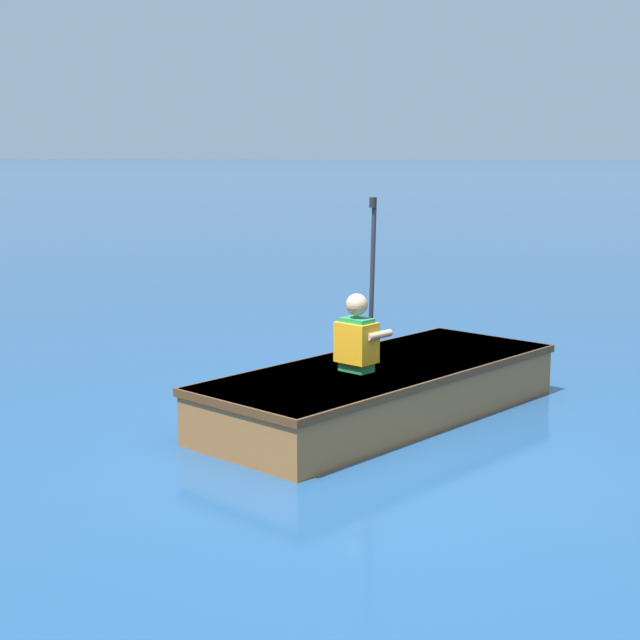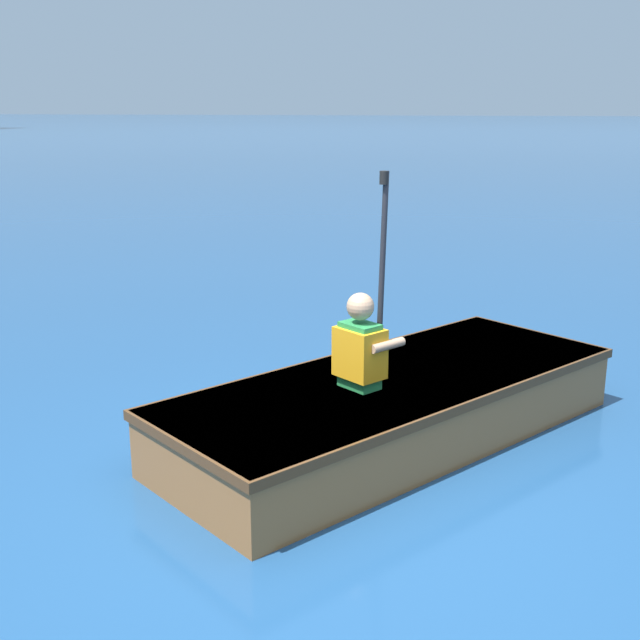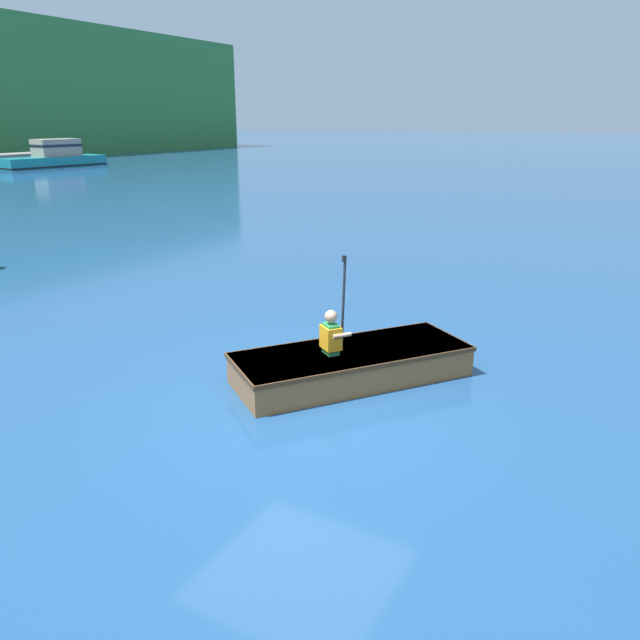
# 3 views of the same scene
# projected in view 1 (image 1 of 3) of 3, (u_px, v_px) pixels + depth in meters

# --- Properties ---
(ground_plane) EXTENTS (300.00, 300.00, 0.00)m
(ground_plane) POSITION_uv_depth(u_px,v_px,m) (353.00, 461.00, 6.74)
(ground_plane) COLOR navy
(rowboat_foreground) EXTENTS (3.34, 2.92, 0.43)m
(rowboat_foreground) POSITION_uv_depth(u_px,v_px,m) (386.00, 386.00, 7.85)
(rowboat_foreground) COLOR #935B2D
(rowboat_foreground) RESTS_ON ground
(person_paddler) EXTENTS (0.45, 0.45, 1.33)m
(person_paddler) POSITION_uv_depth(u_px,v_px,m) (358.00, 336.00, 7.51)
(person_paddler) COLOR #267F3F
(person_paddler) RESTS_ON rowboat_foreground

